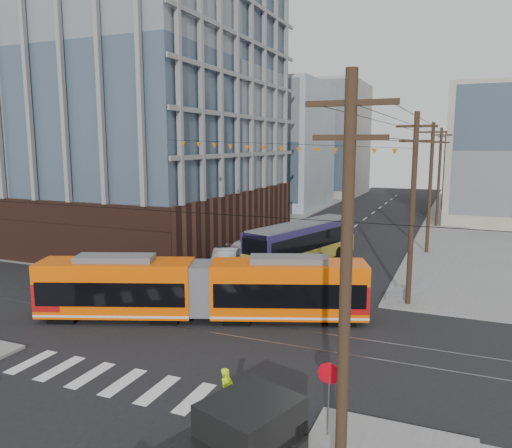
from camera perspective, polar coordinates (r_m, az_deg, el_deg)
The scene contains 15 objects.
ground at distance 22.96m, azimuth -8.59°, elevation -14.71°, with size 160.00×160.00×0.00m, color slate.
office_building at distance 52.81m, azimuth -16.79°, elevation 14.27°, with size 30.00×25.00×28.60m, color #381E16.
bg_bldg_nw_near at distance 75.30m, azimuth 0.75°, elevation 8.97°, with size 18.00×16.00×18.00m, color #8C99A5.
bg_bldg_ne_near at distance 66.08m, azimuth 27.13°, elevation 7.08°, with size 14.00×14.00×16.00m, color gray.
bg_bldg_nw_far at distance 93.31m, azimuth 7.14°, elevation 9.56°, with size 16.00×18.00×20.00m, color gray.
utility_pole_near at distance 12.72m, azimuth 10.17°, elevation -8.16°, with size 0.30×0.30×11.00m, color black.
utility_pole_far at distance 74.02m, azimuth 20.72°, elevation 5.67°, with size 0.30×0.30×11.00m, color black.
streetcar at distance 26.73m, azimuth -6.18°, elevation -7.40°, with size 17.24×2.42×3.32m, color #F15300, non-canonical shape.
city_bus at distance 38.77m, azimuth 5.35°, elevation -2.16°, with size 2.55×11.76×3.33m, color #241A4A, non-canonical shape.
parked_car_silver at distance 37.55m, azimuth -3.31°, elevation -3.81°, with size 1.76×5.06×1.67m, color #ABB0B8.
parked_car_white at distance 42.35m, azimuth -1.16°, elevation -2.61°, with size 1.72×4.22×1.23m, color white.
parked_car_grey at distance 47.10m, azimuth 1.08°, elevation -1.40°, with size 2.07×4.48×1.24m, color slate.
pedestrian at distance 18.10m, azimuth -3.36°, elevation -18.56°, with size 0.61×0.40×1.68m, color #BFFF0E.
stop_sign at distance 16.77m, azimuth 8.26°, elevation -19.65°, with size 0.73×0.73×2.40m, color red, non-canonical shape.
jersey_barrier at distance 31.95m, azimuth 16.92°, elevation -7.37°, with size 0.86×3.84×0.77m, color gray.
Camera 1 is at (11.04, -17.88, 9.26)m, focal length 35.00 mm.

